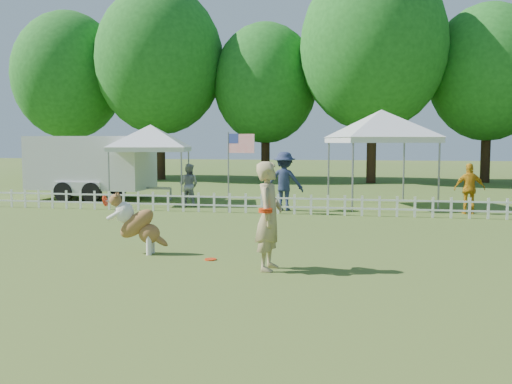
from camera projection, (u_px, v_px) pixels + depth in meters
ground at (203, 260)px, 10.45m from camera, size 120.00×120.00×0.00m
picket_fence at (270, 204)px, 17.26m from camera, size 22.00×0.08×0.60m
handler at (269, 216)px, 9.60m from camera, size 0.48×0.70×1.84m
dog at (138, 224)px, 11.04m from camera, size 1.17×0.48×1.18m
frisbee_on_turf at (211, 259)px, 10.50m from camera, size 0.24×0.24×0.02m
canopy_tent_left at (151, 165)px, 20.22m from camera, size 3.14×3.14×2.72m
canopy_tent_right at (381, 159)px, 19.21m from camera, size 3.92×3.92×3.18m
cargo_trailer at (92, 167)px, 21.81m from camera, size 5.57×2.49×2.44m
flag_pole at (228, 173)px, 17.46m from camera, size 0.94×0.34×2.47m
spectator_a at (189, 185)px, 19.27m from camera, size 0.75×0.61×1.44m
spectator_b at (284, 181)px, 18.02m from camera, size 1.23×0.75×1.86m
spectator_c at (470, 189)px, 17.19m from camera, size 0.91×0.41×1.53m
tree_far_left at (69, 87)px, 34.41m from camera, size 6.60×6.60×11.00m
tree_left at (160, 75)px, 32.70m from camera, size 7.40×7.40×12.00m
tree_center_left at (266, 94)px, 32.59m from camera, size 6.00×6.00×9.80m
tree_center_right at (373, 63)px, 29.82m from camera, size 7.60×7.60×12.60m
tree_right at (488, 85)px, 30.19m from camera, size 6.20×6.20×10.40m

